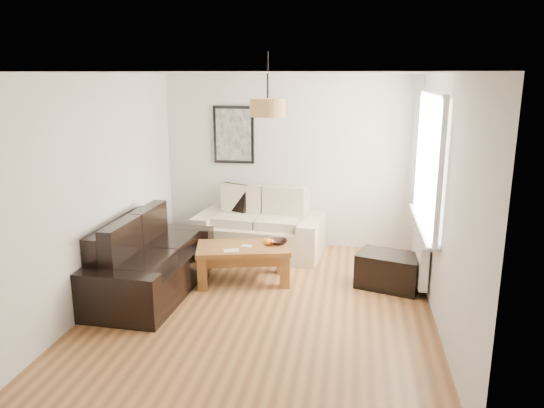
% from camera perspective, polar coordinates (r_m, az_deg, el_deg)
% --- Properties ---
extents(floor, '(4.50, 4.50, 0.00)m').
position_cam_1_polar(floor, '(6.09, -0.92, -11.00)').
color(floor, brown).
rests_on(floor, ground).
extents(ceiling, '(3.80, 4.50, 0.00)m').
position_cam_1_polar(ceiling, '(5.52, -1.02, 14.26)').
color(ceiling, white).
rests_on(ceiling, floor).
extents(wall_back, '(3.80, 0.04, 2.60)m').
position_cam_1_polar(wall_back, '(7.85, 1.93, 4.66)').
color(wall_back, silver).
rests_on(wall_back, floor).
extents(wall_front, '(3.80, 0.04, 2.60)m').
position_cam_1_polar(wall_front, '(3.57, -7.38, -7.08)').
color(wall_front, silver).
rests_on(wall_front, floor).
extents(wall_left, '(0.04, 4.50, 2.60)m').
position_cam_1_polar(wall_left, '(6.28, -18.31, 1.57)').
color(wall_left, silver).
rests_on(wall_left, floor).
extents(wall_right, '(0.04, 4.50, 2.60)m').
position_cam_1_polar(wall_right, '(5.66, 18.34, 0.26)').
color(wall_right, silver).
rests_on(wall_right, floor).
extents(window_bay, '(0.14, 1.90, 1.60)m').
position_cam_1_polar(window_bay, '(6.37, 17.10, 4.59)').
color(window_bay, white).
rests_on(window_bay, wall_right).
extents(radiator, '(0.10, 0.90, 0.52)m').
position_cam_1_polar(radiator, '(6.66, 16.01, -5.79)').
color(radiator, white).
rests_on(radiator, wall_right).
extents(poster, '(0.62, 0.04, 0.87)m').
position_cam_1_polar(poster, '(7.92, -4.24, 7.63)').
color(poster, black).
rests_on(poster, wall_back).
extents(pendant_shade, '(0.40, 0.40, 0.20)m').
position_cam_1_polar(pendant_shade, '(5.83, -0.48, 10.61)').
color(pendant_shade, tan).
rests_on(pendant_shade, ceiling).
extents(loveseat_cream, '(1.91, 1.17, 0.91)m').
position_cam_1_polar(loveseat_cream, '(7.64, -1.34, -2.11)').
color(loveseat_cream, beige).
rests_on(loveseat_cream, floor).
extents(sofa_leather, '(1.05, 2.04, 0.87)m').
position_cam_1_polar(sofa_leather, '(6.46, -13.31, -5.74)').
color(sofa_leather, black).
rests_on(sofa_leather, floor).
extents(coffee_table, '(1.28, 0.88, 0.48)m').
position_cam_1_polar(coffee_table, '(6.65, -3.19, -6.60)').
color(coffee_table, brown).
rests_on(coffee_table, floor).
extents(ottoman, '(0.87, 0.69, 0.43)m').
position_cam_1_polar(ottoman, '(6.63, 12.77, -7.21)').
color(ottoman, black).
rests_on(ottoman, floor).
extents(cushion_left, '(0.44, 0.30, 0.42)m').
position_cam_1_polar(cushion_left, '(7.85, -3.98, 0.72)').
color(cushion_left, black).
rests_on(cushion_left, loveseat_cream).
extents(cushion_right, '(0.43, 0.19, 0.41)m').
position_cam_1_polar(cushion_right, '(7.73, 0.82, 0.50)').
color(cushion_right, black).
rests_on(cushion_right, loveseat_cream).
extents(fruit_bowl, '(0.30, 0.30, 0.06)m').
position_cam_1_polar(fruit_bowl, '(6.63, 0.70, -4.19)').
color(fruit_bowl, black).
rests_on(fruit_bowl, coffee_table).
extents(orange_a, '(0.09, 0.09, 0.09)m').
position_cam_1_polar(orange_a, '(6.58, -0.43, -4.22)').
color(orange_a, orange).
rests_on(orange_a, fruit_bowl).
extents(orange_b, '(0.08, 0.08, 0.07)m').
position_cam_1_polar(orange_b, '(6.58, -0.08, -4.23)').
color(orange_b, '#F44D14').
rests_on(orange_b, fruit_bowl).
extents(orange_c, '(0.08, 0.08, 0.06)m').
position_cam_1_polar(orange_c, '(6.63, -0.57, -4.09)').
color(orange_c, orange).
rests_on(orange_c, fruit_bowl).
extents(papers, '(0.21, 0.18, 0.01)m').
position_cam_1_polar(papers, '(6.41, -4.51, -5.13)').
color(papers, beige).
rests_on(papers, coffee_table).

